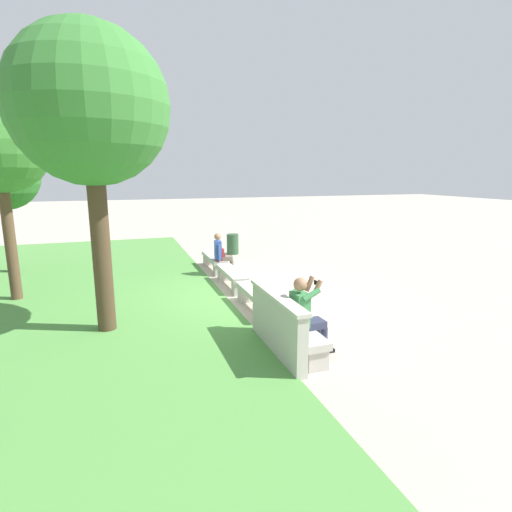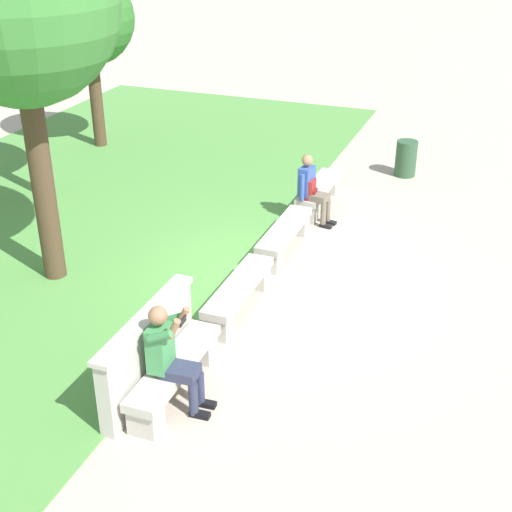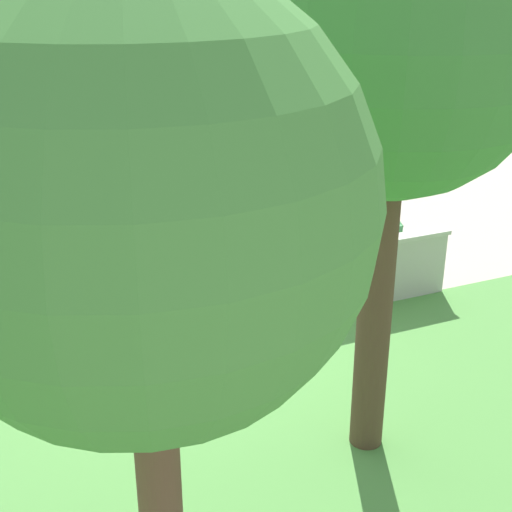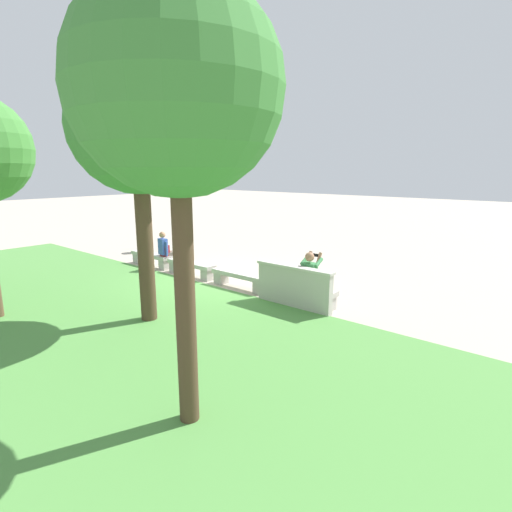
{
  "view_description": "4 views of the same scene",
  "coord_description": "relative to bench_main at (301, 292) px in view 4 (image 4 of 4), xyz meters",
  "views": [
    {
      "loc": [
        -8.84,
        2.7,
        2.93
      ],
      "look_at": [
        -0.31,
        -0.23,
        1.08
      ],
      "focal_mm": 28.0,
      "sensor_mm": 36.0,
      "label": 1
    },
    {
      "loc": [
        -9.13,
        -3.34,
        5.38
      ],
      "look_at": [
        -1.01,
        -0.26,
        0.92
      ],
      "focal_mm": 50.0,
      "sensor_mm": 36.0,
      "label": 2
    },
    {
      "loc": [
        2.34,
        8.18,
        4.67
      ],
      "look_at": [
        -1.35,
        -0.38,
        0.74
      ],
      "focal_mm": 50.0,
      "sensor_mm": 36.0,
      "label": 3
    },
    {
      "loc": [
        -8.17,
        7.87,
        3.21
      ],
      "look_at": [
        -1.39,
        -0.24,
        0.92
      ],
      "focal_mm": 28.0,
      "sensor_mm": 36.0,
      "label": 4
    }
  ],
  "objects": [
    {
      "name": "bench_mid",
      "position": [
        4.05,
        0.0,
        0.0
      ],
      "size": [
        1.83,
        0.4,
        0.45
      ],
      "color": "#B7B2A8",
      "rests_on": "ground"
    },
    {
      "name": "tree_right_background",
      "position": [
        -1.48,
        4.86,
        3.75
      ],
      "size": [
        2.4,
        2.4,
        5.29
      ],
      "color": "#4C3826",
      "rests_on": "ground"
    },
    {
      "name": "bench_near",
      "position": [
        2.02,
        0.0,
        0.0
      ],
      "size": [
        1.83,
        0.4,
        0.45
      ],
      "color": "#B7B2A8",
      "rests_on": "ground"
    },
    {
      "name": "backpack",
      "position": [
        5.34,
        -0.02,
        0.33
      ],
      "size": [
        0.28,
        0.24,
        0.43
      ],
      "color": "maroon",
      "rests_on": "bench_far"
    },
    {
      "name": "ground_plane",
      "position": [
        3.04,
        0.0,
        -0.3
      ],
      "size": [
        80.0,
        80.0,
        0.0
      ],
      "primitive_type": "plane",
      "color": "#B2A593"
    },
    {
      "name": "backrest_wall_with_plaque",
      "position": [
        0.0,
        0.34,
        0.22
      ],
      "size": [
        2.06,
        0.24,
        1.01
      ],
      "color": "#B7B2A8",
      "rests_on": "ground"
    },
    {
      "name": "bench_main",
      "position": [
        0.0,
        0.0,
        0.0
      ],
      "size": [
        1.83,
        0.4,
        0.45
      ],
      "color": "#B7B2A8",
      "rests_on": "ground"
    },
    {
      "name": "person_photographer",
      "position": [
        -0.23,
        -0.08,
        0.44
      ],
      "size": [
        0.49,
        0.74,
        1.32
      ],
      "color": "black",
      "rests_on": "ground"
    },
    {
      "name": "grass_strip",
      "position": [
        3.04,
        4.38,
        -0.28
      ],
      "size": [
        19.9,
        8.0,
        0.03
      ],
      "primitive_type": "cube",
      "color": "#518E42",
      "rests_on": "ground"
    },
    {
      "name": "trash_bin",
      "position": [
        8.33,
        -1.24,
        0.08
      ],
      "size": [
        0.44,
        0.44,
        0.75
      ],
      "primitive_type": "cylinder",
      "color": "#2D5133",
      "rests_on": "ground"
    },
    {
      "name": "tree_far_back",
      "position": [
        1.93,
        3.05,
        3.74
      ],
      "size": [
        2.73,
        2.73,
        5.45
      ],
      "color": "#4C3826",
      "rests_on": "ground"
    },
    {
      "name": "person_distant",
      "position": [
        5.34,
        -0.07,
        0.38
      ],
      "size": [
        0.47,
        0.71,
        1.26
      ],
      "color": "black",
      "rests_on": "ground"
    },
    {
      "name": "bench_far",
      "position": [
        6.07,
        0.0,
        0.0
      ],
      "size": [
        1.83,
        0.4,
        0.45
      ],
      "color": "#B7B2A8",
      "rests_on": "ground"
    }
  ]
}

